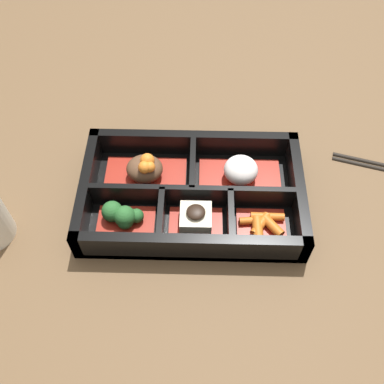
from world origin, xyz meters
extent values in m
plane|color=brown|center=(0.00, 0.00, 0.00)|extent=(3.00, 3.00, 0.00)
cube|color=black|center=(0.00, 0.00, 0.01)|extent=(0.31, 0.19, 0.01)
cube|color=black|center=(0.00, -0.09, 0.02)|extent=(0.31, 0.01, 0.05)
cube|color=black|center=(0.00, 0.09, 0.02)|extent=(0.31, 0.01, 0.05)
cube|color=black|center=(-0.15, 0.00, 0.02)|extent=(0.01, 0.19, 0.05)
cube|color=black|center=(0.15, 0.00, 0.02)|extent=(0.01, 0.19, 0.05)
cube|color=black|center=(0.00, -0.01, 0.02)|extent=(0.29, 0.01, 0.05)
cube|color=black|center=(-0.04, -0.05, 0.02)|extent=(0.01, 0.07, 0.05)
cube|color=black|center=(0.05, -0.05, 0.02)|extent=(0.01, 0.07, 0.05)
cube|color=black|center=(0.00, 0.04, 0.02)|extent=(0.01, 0.09, 0.05)
cube|color=maroon|center=(-0.07, 0.04, 0.01)|extent=(0.12, 0.07, 0.01)
ellipsoid|color=brown|center=(-0.07, 0.04, 0.03)|extent=(0.05, 0.05, 0.03)
sphere|color=orange|center=(-0.06, 0.04, 0.05)|extent=(0.02, 0.02, 0.02)
sphere|color=orange|center=(-0.07, 0.02, 0.05)|extent=(0.02, 0.02, 0.02)
sphere|color=orange|center=(-0.06, 0.02, 0.05)|extent=(0.02, 0.02, 0.02)
cube|color=maroon|center=(0.07, 0.04, 0.01)|extent=(0.12, 0.07, 0.01)
ellipsoid|color=silver|center=(0.07, 0.04, 0.03)|extent=(0.05, 0.05, 0.04)
cube|color=maroon|center=(-0.09, -0.04, 0.01)|extent=(0.08, 0.05, 0.01)
sphere|color=#265B28|center=(-0.11, -0.04, 0.03)|extent=(0.03, 0.03, 0.03)
sphere|color=#265B28|center=(-0.08, -0.04, 0.03)|extent=(0.02, 0.02, 0.02)
sphere|color=#265B28|center=(-0.09, -0.05, 0.03)|extent=(0.02, 0.02, 0.02)
sphere|color=#265B28|center=(-0.09, -0.05, 0.03)|extent=(0.03, 0.03, 0.03)
cube|color=maroon|center=(0.01, -0.04, 0.01)|extent=(0.07, 0.05, 0.01)
cube|color=beige|center=(0.01, -0.04, 0.03)|extent=(0.04, 0.04, 0.02)
ellipsoid|color=black|center=(0.01, -0.04, 0.04)|extent=(0.03, 0.03, 0.01)
cube|color=maroon|center=(0.10, -0.04, 0.01)|extent=(0.07, 0.05, 0.01)
cylinder|color=#D1661E|center=(0.09, -0.06, 0.02)|extent=(0.01, 0.03, 0.01)
cylinder|color=#D1661E|center=(0.11, -0.04, 0.02)|extent=(0.05, 0.01, 0.01)
cylinder|color=#D1661E|center=(0.11, -0.05, 0.02)|extent=(0.03, 0.03, 0.01)
cylinder|color=#D1661E|center=(0.08, -0.04, 0.02)|extent=(0.04, 0.01, 0.01)
cylinder|color=#D1661E|center=(0.10, -0.05, 0.02)|extent=(0.03, 0.04, 0.01)
camera|label=1|loc=(0.01, -0.37, 0.55)|focal=42.00mm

